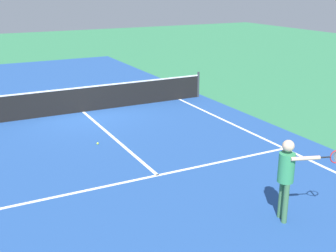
{
  "coord_description": "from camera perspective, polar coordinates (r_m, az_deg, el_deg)",
  "views": [
    {
      "loc": [
        -4.32,
        -15.4,
        4.56
      ],
      "look_at": [
        0.65,
        -5.69,
        1.0
      ],
      "focal_mm": 46.56,
      "sensor_mm": 36.0,
      "label": 1
    }
  ],
  "objects": [
    {
      "name": "line_sideline_right",
      "position": [
        13.46,
        13.72,
        -2.24
      ],
      "size": [
        0.1,
        11.89,
        0.01
      ],
      "primitive_type": "cube",
      "color": "white",
      "rests_on": "ground_plane"
    },
    {
      "name": "player_near",
      "position": [
        8.88,
        15.38,
        -5.7
      ],
      "size": [
        1.12,
        0.78,
        1.72
      ],
      "color": "#3F7247",
      "rests_on": "ground_plane"
    },
    {
      "name": "court_surface_inbounds",
      "position": [
        16.63,
        -11.03,
        1.83
      ],
      "size": [
        10.62,
        24.4,
        0.0
      ],
      "primitive_type": "cube",
      "color": "#234C93",
      "rests_on": "ground_plane"
    },
    {
      "name": "line_center_service",
      "position": [
        13.72,
        -7.21,
        -1.47
      ],
      "size": [
        0.1,
        6.4,
        0.01
      ],
      "primitive_type": "cube",
      "color": "white",
      "rests_on": "ground_plane"
    },
    {
      "name": "tennis_ball_mid_court",
      "position": [
        13.17,
        -9.19,
        -2.27
      ],
      "size": [
        0.07,
        0.07,
        0.07
      ],
      "primitive_type": "sphere",
      "color": "#CCE033",
      "rests_on": "ground_plane"
    },
    {
      "name": "line_service_near",
      "position": [
        10.97,
        -1.36,
        -6.46
      ],
      "size": [
        8.22,
        0.1,
        0.01
      ],
      "primitive_type": "cube",
      "color": "white",
      "rests_on": "ground_plane"
    },
    {
      "name": "ground_plane",
      "position": [
        16.63,
        -11.03,
        1.82
      ],
      "size": [
        60.0,
        60.0,
        0.0
      ],
      "primitive_type": "plane",
      "color": "#337F51"
    },
    {
      "name": "net",
      "position": [
        16.5,
        -11.13,
        3.47
      ],
      "size": [
        10.1,
        0.09,
        1.07
      ],
      "color": "#33383D",
      "rests_on": "ground_plane"
    }
  ]
}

